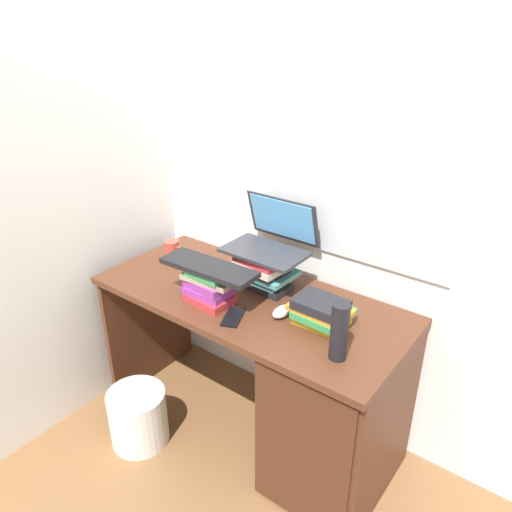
{
  "coord_description": "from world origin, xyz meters",
  "views": [
    {
      "loc": [
        1.11,
        -1.43,
        1.81
      ],
      "look_at": [
        0.01,
        0.04,
        0.92
      ],
      "focal_mm": 34.51,
      "sensor_mm": 36.0,
      "label": 1
    }
  ],
  "objects": [
    {
      "name": "laptop",
      "position": [
        -0.0,
        0.17,
        0.95
      ],
      "size": [
        0.35,
        0.28,
        0.22
      ],
      "color": "#2D2D33",
      "rests_on": "book_stack_tall"
    },
    {
      "name": "computer_mouse",
      "position": [
        0.2,
        -0.04,
        0.76
      ],
      "size": [
        0.06,
        0.1,
        0.04
      ],
      "primitive_type": "ellipsoid",
      "color": "#A5A8AD",
      "rests_on": "desk"
    },
    {
      "name": "wall_back",
      "position": [
        0.0,
        0.35,
        1.3
      ],
      "size": [
        6.0,
        0.06,
        2.6
      ],
      "color": "white",
      "rests_on": "ground"
    },
    {
      "name": "ground_plane",
      "position": [
        0.0,
        0.0,
        0.0
      ],
      "size": [
        6.0,
        6.0,
        0.0
      ],
      "primitive_type": "plane",
      "color": "brown"
    },
    {
      "name": "keyboard",
      "position": [
        -0.11,
        -0.13,
        0.9
      ],
      "size": [
        0.43,
        0.16,
        0.02
      ],
      "primitive_type": "cube",
      "rotation": [
        0.0,
        0.0,
        0.04
      ],
      "color": "black",
      "rests_on": "book_stack_keyboard_riser"
    },
    {
      "name": "book_stack_side",
      "position": [
        0.35,
        0.0,
        0.8
      ],
      "size": [
        0.24,
        0.2,
        0.12
      ],
      "color": "yellow",
      "rests_on": "desk"
    },
    {
      "name": "book_stack_keyboard_riser",
      "position": [
        -0.11,
        -0.12,
        0.81
      ],
      "size": [
        0.24,
        0.17,
        0.15
      ],
      "color": "#B22D33",
      "rests_on": "desk"
    },
    {
      "name": "wastebasket",
      "position": [
        -0.37,
        -0.38,
        0.14
      ],
      "size": [
        0.27,
        0.27,
        0.27
      ],
      "primitive_type": "cylinder",
      "color": "silver",
      "rests_on": "ground"
    },
    {
      "name": "mug",
      "position": [
        -0.53,
        0.07,
        0.78
      ],
      "size": [
        0.11,
        0.07,
        0.09
      ],
      "color": "#B23F33",
      "rests_on": "desk"
    },
    {
      "name": "desk",
      "position": [
        0.35,
        -0.02,
        0.4
      ],
      "size": [
        1.37,
        0.6,
        0.74
      ],
      "color": "#4C2819",
      "rests_on": "ground"
    },
    {
      "name": "wall_left",
      "position": [
        -0.8,
        0.0,
        1.3
      ],
      "size": [
        0.05,
        6.0,
        2.6
      ],
      "primitive_type": "cube",
      "color": "silver",
      "rests_on": "ground"
    },
    {
      "name": "cell_phone",
      "position": [
        0.05,
        -0.17,
        0.74
      ],
      "size": [
        0.11,
        0.15,
        0.01
      ],
      "primitive_type": "cube",
      "rotation": [
        0.0,
        0.0,
        0.41
      ],
      "color": "black",
      "rests_on": "desk"
    },
    {
      "name": "book_stack_tall",
      "position": [
        0.0,
        0.11,
        0.82
      ],
      "size": [
        0.25,
        0.22,
        0.16
      ],
      "color": "black",
      "rests_on": "desk"
    },
    {
      "name": "water_bottle",
      "position": [
        0.5,
        -0.14,
        0.85
      ],
      "size": [
        0.06,
        0.06,
        0.22
      ],
      "primitive_type": "cylinder",
      "color": "black",
      "rests_on": "desk"
    }
  ]
}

